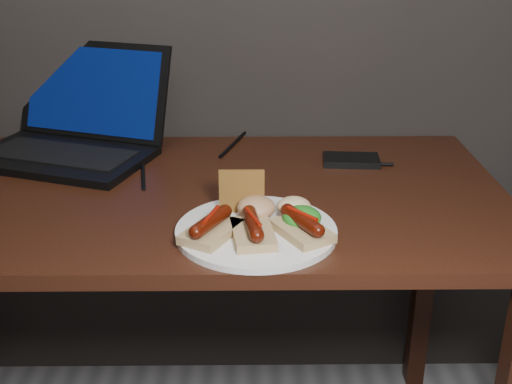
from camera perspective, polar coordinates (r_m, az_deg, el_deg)
name	(u,v)px	position (r m, az deg, el deg)	size (l,w,h in m)	color
desk	(174,227)	(1.40, -7.27, -3.13)	(1.40, 0.70, 0.75)	#381A0E
laptop	(73,131)	(1.60, -15.92, 5.21)	(0.49, 0.45, 0.25)	black
hard_drive	(351,160)	(1.50, 8.46, 2.82)	(0.13, 0.07, 0.02)	black
desk_cables	(175,160)	(1.51, -7.24, 2.82)	(0.93, 0.40, 0.01)	black
plate	(256,231)	(1.16, 0.02, -3.50)	(0.29, 0.29, 0.01)	silver
bread_sausage_left	(211,227)	(1.12, -4.00, -3.14)	(0.12, 0.13, 0.04)	tan
bread_sausage_center	(253,229)	(1.11, -0.27, -3.34)	(0.08, 0.12, 0.04)	tan
bread_sausage_right	(302,226)	(1.13, 4.10, -3.04)	(0.12, 0.13, 0.04)	tan
crispbread	(242,191)	(1.20, -1.28, 0.07)	(0.09, 0.01, 0.09)	#A06A2B
salad_greens	(302,217)	(1.15, 4.09, -2.27)	(0.07, 0.07, 0.04)	#155C12
salsa_mound	(256,207)	(1.19, 0.02, -1.38)	(0.07, 0.07, 0.04)	#9F2D0F
coleslaw_mound	(294,207)	(1.20, 3.40, -1.32)	(0.06, 0.06, 0.04)	beige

